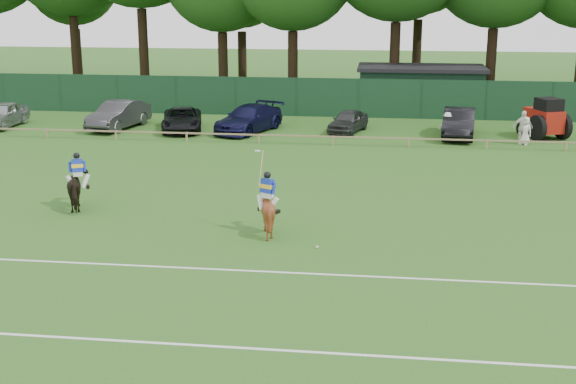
% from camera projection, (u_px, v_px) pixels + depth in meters
% --- Properties ---
extents(ground, '(160.00, 160.00, 0.00)m').
position_uv_depth(ground, '(260.00, 260.00, 23.91)').
color(ground, '#1E4C14').
rests_on(ground, ground).
extents(horse_dark, '(1.61, 2.11, 1.62)m').
position_uv_depth(horse_dark, '(79.00, 188.00, 29.18)').
color(horse_dark, black).
rests_on(horse_dark, ground).
extents(horse_chestnut, '(1.85, 1.91, 1.61)m').
position_uv_depth(horse_chestnut, '(267.00, 211.00, 26.26)').
color(horse_chestnut, brown).
rests_on(horse_chestnut, ground).
extents(sedan_silver, '(1.75, 4.36, 1.49)m').
position_uv_depth(sedan_silver, '(3.00, 115.00, 46.02)').
color(sedan_silver, '#9C9FA1').
rests_on(sedan_silver, ground).
extents(sedan_grey, '(2.70, 5.19, 1.63)m').
position_uv_depth(sedan_grey, '(119.00, 115.00, 45.54)').
color(sedan_grey, '#313134').
rests_on(sedan_grey, ground).
extents(suv_black, '(3.25, 5.17, 1.33)m').
position_uv_depth(suv_black, '(182.00, 119.00, 44.86)').
color(suv_black, black).
rests_on(suv_black, ground).
extents(sedan_navy, '(3.93, 5.70, 1.53)m').
position_uv_depth(sedan_navy, '(249.00, 119.00, 44.51)').
color(sedan_navy, '#121238').
rests_on(sedan_navy, ground).
extents(hatch_grey, '(2.51, 4.03, 1.28)m').
position_uv_depth(hatch_grey, '(348.00, 121.00, 44.48)').
color(hatch_grey, '#313133').
rests_on(hatch_grey, ground).
extents(estate_black, '(2.23, 5.02, 1.60)m').
position_uv_depth(estate_black, '(459.00, 123.00, 42.94)').
color(estate_black, black).
rests_on(estate_black, ground).
extents(spectator_left, '(1.09, 0.88, 1.47)m').
position_uv_depth(spectator_left, '(447.00, 126.00, 42.53)').
color(spectator_left, silver).
rests_on(spectator_left, ground).
extents(spectator_mid, '(1.12, 0.59, 1.82)m').
position_uv_depth(spectator_mid, '(523.00, 128.00, 40.96)').
color(spectator_mid, white).
rests_on(spectator_mid, ground).
extents(spectator_right, '(0.87, 0.81, 1.50)m').
position_uv_depth(spectator_right, '(525.00, 131.00, 40.96)').
color(spectator_right, silver).
rests_on(spectator_right, ground).
extents(rider_dark, '(0.90, 0.58, 1.41)m').
position_uv_depth(rider_dark, '(77.00, 169.00, 28.98)').
color(rider_dark, silver).
rests_on(rider_dark, ground).
extents(rider_chestnut, '(0.88, 0.80, 2.05)m').
position_uv_depth(rider_chestnut, '(267.00, 190.00, 26.06)').
color(rider_chestnut, silver).
rests_on(rider_chestnut, ground).
extents(polo_ball, '(0.09, 0.09, 0.09)m').
position_uv_depth(polo_ball, '(317.00, 247.00, 24.94)').
color(polo_ball, silver).
rests_on(polo_ball, ground).
extents(pitch_lines, '(60.00, 5.10, 0.01)m').
position_uv_depth(pitch_lines, '(239.00, 304.00, 20.56)').
color(pitch_lines, silver).
rests_on(pitch_lines, ground).
extents(pitch_rail, '(62.10, 0.10, 0.50)m').
position_uv_depth(pitch_rail, '(314.00, 136.00, 41.03)').
color(pitch_rail, '#997F5B').
rests_on(pitch_rail, ground).
extents(perimeter_fence, '(92.08, 0.08, 2.50)m').
position_uv_depth(perimeter_fence, '(328.00, 98.00, 49.44)').
color(perimeter_fence, '#14351E').
rests_on(perimeter_fence, ground).
extents(utility_shed, '(8.40, 4.40, 3.04)m').
position_uv_depth(utility_shed, '(421.00, 89.00, 51.50)').
color(utility_shed, '#14331E').
rests_on(utility_shed, ground).
extents(tree_row, '(96.00, 12.00, 21.00)m').
position_uv_depth(tree_row, '(363.00, 100.00, 57.18)').
color(tree_row, '#26561C').
rests_on(tree_row, ground).
extents(tractor, '(2.72, 3.18, 2.27)m').
position_uv_depth(tractor, '(545.00, 119.00, 42.55)').
color(tractor, maroon).
rests_on(tractor, ground).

